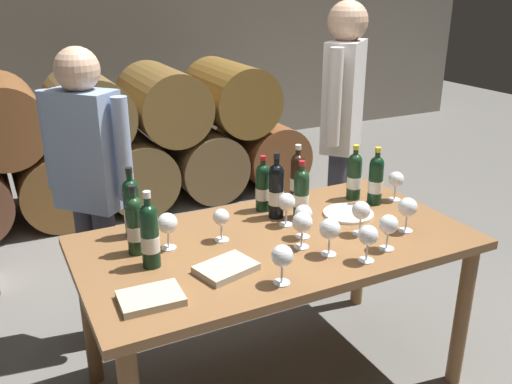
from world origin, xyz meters
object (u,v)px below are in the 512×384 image
object	(u,v)px
sommelier_presenting	(342,118)
wine_bottle_7	(135,224)
wine_glass_7	(303,215)
wine_bottle_0	(263,187)
wine_bottle_6	(354,176)
wine_glass_1	(388,225)
serving_plate	(348,214)
dining_table	(276,257)
wine_glass_11	(302,223)
wine_glass_6	(221,218)
wine_glass_8	(286,203)
wine_glass_10	(330,230)
wine_glass_4	(282,257)
wine_glass_9	(167,224)
wine_glass_5	(408,208)
wine_bottle_8	(150,235)
tasting_notebook	(226,268)
wine_bottle_3	(297,177)
wine_glass_0	(368,236)
wine_bottle_2	(276,190)
wine_bottle_1	(376,180)
leather_ledger	(151,298)
wine_bottle_4	(132,207)
taster_seated_left	(89,177)
wine_glass_2	(361,211)
wine_bottle_5	(301,193)
wine_glass_3	(396,180)

from	to	relation	value
sommelier_presenting	wine_bottle_7	bearing A→B (deg)	-157.04
wine_glass_7	wine_bottle_0	bearing A→B (deg)	92.26
wine_bottle_0	wine_bottle_6	bearing A→B (deg)	-8.71
wine_glass_1	serving_plate	world-z (taller)	wine_glass_1
dining_table	wine_glass_11	xyz separation A→B (m)	(0.05, -0.12, 0.20)
wine_glass_6	wine_glass_8	size ratio (longest dim) A/B	0.94
wine_glass_8	wine_glass_10	size ratio (longest dim) A/B	0.97
wine_glass_4	wine_glass_9	bearing A→B (deg)	121.52
dining_table	wine_glass_5	xyz separation A→B (m)	(0.56, -0.19, 0.20)
wine_bottle_6	wine_glass_8	distance (m)	0.49
wine_glass_4	wine_glass_8	xyz separation A→B (m)	(0.27, 0.45, -0.00)
wine_glass_10	wine_glass_11	xyz separation A→B (m)	(-0.06, 0.11, -0.00)
wine_glass_4	wine_glass_9	size ratio (longest dim) A/B	0.98
wine_bottle_8	sommelier_presenting	world-z (taller)	sommelier_presenting
wine_glass_4	tasting_notebook	bearing A→B (deg)	130.13
wine_bottle_3	wine_glass_0	size ratio (longest dim) A/B	1.91
wine_glass_0	wine_glass_4	size ratio (longest dim) A/B	0.99
wine_bottle_0	wine_bottle_3	world-z (taller)	wine_bottle_3
wine_bottle_2	wine_bottle_3	size ratio (longest dim) A/B	1.07
wine_bottle_0	wine_glass_6	bearing A→B (deg)	-144.96
wine_glass_1	wine_glass_10	distance (m)	0.25
wine_glass_0	wine_glass_5	bearing A→B (deg)	24.34
wine_bottle_1	wine_glass_1	size ratio (longest dim) A/B	1.90
wine_glass_7	wine_glass_10	distance (m)	0.19
wine_glass_7	leather_ledger	size ratio (longest dim) A/B	0.69
wine_glass_11	tasting_notebook	size ratio (longest dim) A/B	0.73
leather_ledger	serving_plate	bearing A→B (deg)	19.22
wine_bottle_3	wine_glass_7	size ratio (longest dim) A/B	1.96
wine_bottle_4	wine_bottle_8	distance (m)	0.30
wine_bottle_3	wine_glass_0	distance (m)	0.69
wine_bottle_3	wine_glass_11	size ratio (longest dim) A/B	1.86
wine_bottle_2	wine_bottle_4	world-z (taller)	wine_bottle_2
wine_glass_6	leather_ledger	distance (m)	0.54
wine_glass_10	serving_plate	size ratio (longest dim) A/B	0.67
wine_glass_9	wine_bottle_8	bearing A→B (deg)	-132.65
wine_glass_6	sommelier_presenting	world-z (taller)	sommelier_presenting
wine_glass_8	wine_glass_6	bearing A→B (deg)	-177.43
wine_bottle_4	wine_glass_9	size ratio (longest dim) A/B	1.98
wine_bottle_2	leather_ledger	distance (m)	0.89
tasting_notebook	taster_seated_left	world-z (taller)	taster_seated_left
wine_glass_10	serving_plate	world-z (taller)	wine_glass_10
wine_glass_7	wine_glass_10	xyz separation A→B (m)	(0.01, -0.19, 0.01)
wine_glass_6	wine_glass_9	size ratio (longest dim) A/B	0.92
wine_glass_2	wine_glass_7	world-z (taller)	wine_glass_2
wine_bottle_4	tasting_notebook	distance (m)	0.54
dining_table	wine_bottle_5	distance (m)	0.34
wine_glass_6	serving_plate	xyz separation A→B (m)	(0.65, -0.02, -0.10)
dining_table	wine_glass_8	world-z (taller)	wine_glass_8
wine_glass_2	wine_glass_3	size ratio (longest dim) A/B	1.02
wine_bottle_1	tasting_notebook	bearing A→B (deg)	-162.30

